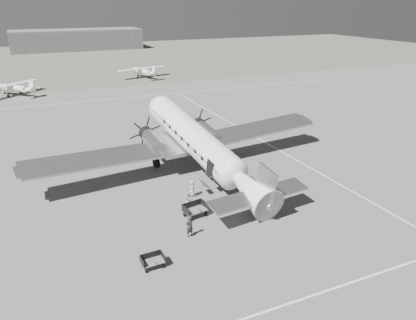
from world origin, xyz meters
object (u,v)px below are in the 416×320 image
object	(u,v)px
light_plane_left	(14,89)
passenger	(192,188)
light_plane_right	(144,72)
dc3_airliner	(199,145)
ground_crew	(189,226)
hangar_main	(77,40)
baggage_cart_near	(195,210)
baggage_cart_far	(153,261)
ramp_agent	(189,201)

from	to	relation	value
light_plane_left	passenger	world-z (taller)	light_plane_left
light_plane_right	passenger	world-z (taller)	light_plane_right
dc3_airliner	ground_crew	world-z (taller)	dc3_airliner
hangar_main	ground_crew	distance (m)	125.72
baggage_cart_near	baggage_cart_far	world-z (taller)	baggage_cart_near
light_plane_right	light_plane_left	bearing A→B (deg)	-177.52
ground_crew	passenger	xyz separation A→B (m)	(2.52, 5.77, -0.07)
light_plane_right	ground_crew	world-z (taller)	light_plane_right
light_plane_right	baggage_cart_far	xyz separation A→B (m)	(-17.67, -65.31, -0.74)
dc3_airliner	passenger	xyz separation A→B (m)	(-2.38, -4.04, -2.24)
ramp_agent	baggage_cart_far	bearing A→B (deg)	162.25
baggage_cart_far	ramp_agent	bearing A→B (deg)	48.61
light_plane_right	ramp_agent	bearing A→B (deg)	-117.07
baggage_cart_far	light_plane_right	bearing A→B (deg)	72.02
dc3_airliner	baggage_cart_far	distance (m)	14.96
ground_crew	hangar_main	bearing A→B (deg)	-106.14
dc3_airliner	light_plane_right	distance (m)	53.98
baggage_cart_near	ground_crew	distance (m)	2.92
hangar_main	baggage_cart_far	distance (m)	128.38
baggage_cart_near	ramp_agent	distance (m)	1.23
dc3_airliner	ramp_agent	world-z (taller)	dc3_airliner
light_plane_left	baggage_cart_far	bearing A→B (deg)	-124.42
light_plane_right	ground_crew	xyz separation A→B (m)	(-14.28, -62.93, -0.35)
light_plane_left	hangar_main	bearing A→B (deg)	32.22
light_plane_left	ground_crew	xyz separation A→B (m)	(11.13, -55.00, -0.33)
hangar_main	baggage_cart_near	distance (m)	123.14
dc3_airliner	light_plane_left	xyz separation A→B (m)	(-16.03, 45.20, -1.84)
ramp_agent	passenger	world-z (taller)	ramp_agent
ground_crew	ramp_agent	xyz separation A→B (m)	(1.46, 3.71, -0.04)
passenger	hangar_main	bearing A→B (deg)	17.61
dc3_airliner	passenger	bearing A→B (deg)	-127.16
ground_crew	passenger	bearing A→B (deg)	-125.84
dc3_airliner	baggage_cart_far	size ratio (longest dim) A/B	20.99
light_plane_right	dc3_airliner	bearing A→B (deg)	-114.86
baggage_cart_near	baggage_cart_far	xyz separation A→B (m)	(-4.86, -4.89, -0.11)
light_plane_left	ground_crew	distance (m)	56.12
baggage_cart_far	hangar_main	bearing A→B (deg)	81.78
light_plane_left	passenger	distance (m)	51.09
hangar_main	light_plane_left	bearing A→B (deg)	-105.68
passenger	light_plane_left	bearing A→B (deg)	36.04
passenger	baggage_cart_far	bearing A→B (deg)	164.55
ground_crew	passenger	size ratio (longest dim) A/B	1.10
baggage_cart_near	ground_crew	world-z (taller)	ground_crew
ramp_agent	dc3_airliner	bearing A→B (deg)	-8.67
baggage_cart_near	ground_crew	xyz separation A→B (m)	(-1.47, -2.50, 0.28)
passenger	ground_crew	bearing A→B (deg)	176.90
light_plane_left	passenger	size ratio (longest dim) A/B	7.40
light_plane_right	baggage_cart_far	distance (m)	67.67
ramp_agent	light_plane_right	bearing A→B (deg)	8.58
light_plane_left	ramp_agent	size ratio (longest dim) A/B	7.13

